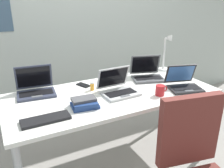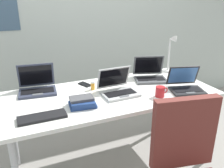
{
  "view_description": "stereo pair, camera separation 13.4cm",
  "coord_description": "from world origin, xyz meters",
  "px_view_note": "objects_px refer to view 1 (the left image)",
  "views": [
    {
      "loc": [
        -0.88,
        -1.7,
        1.56
      ],
      "look_at": [
        0.0,
        0.0,
        0.82
      ],
      "focal_mm": 38.68,
      "sensor_mm": 36.0,
      "label": 1
    },
    {
      "loc": [
        -0.76,
        -1.76,
        1.56
      ],
      "look_at": [
        0.0,
        0.0,
        0.82
      ],
      "focal_mm": 38.68,
      "sensor_mm": 36.0,
      "label": 2
    }
  ],
  "objects_px": {
    "desk_lamp": "(166,53)",
    "laptop_far_corner": "(184,84)",
    "coffee_mug": "(160,90)",
    "computer_mouse": "(109,78)",
    "cell_phone": "(83,85)",
    "book_stack": "(85,103)",
    "external_keyboard": "(46,119)",
    "pill_bottle": "(92,86)",
    "laptop_near_lamp": "(147,74)",
    "laptop_mid_desk": "(118,89)",
    "laptop_by_keyboard": "(36,89)"
  },
  "relations": [
    {
      "from": "desk_lamp",
      "to": "laptop_near_lamp",
      "type": "bearing_deg",
      "value": -159.75
    },
    {
      "from": "laptop_near_lamp",
      "to": "laptop_by_keyboard",
      "type": "relative_size",
      "value": 1.1
    },
    {
      "from": "laptop_mid_desk",
      "to": "external_keyboard",
      "type": "bearing_deg",
      "value": -164.43
    },
    {
      "from": "laptop_near_lamp",
      "to": "pill_bottle",
      "type": "height_order",
      "value": "laptop_near_lamp"
    },
    {
      "from": "laptop_far_corner",
      "to": "pill_bottle",
      "type": "relative_size",
      "value": 4.29
    },
    {
      "from": "book_stack",
      "to": "desk_lamp",
      "type": "bearing_deg",
      "value": 20.93
    },
    {
      "from": "desk_lamp",
      "to": "laptop_near_lamp",
      "type": "relative_size",
      "value": 1.09
    },
    {
      "from": "laptop_mid_desk",
      "to": "external_keyboard",
      "type": "relative_size",
      "value": 0.92
    },
    {
      "from": "pill_bottle",
      "to": "book_stack",
      "type": "height_order",
      "value": "pill_bottle"
    },
    {
      "from": "cell_phone",
      "to": "desk_lamp",
      "type": "bearing_deg",
      "value": -22.71
    },
    {
      "from": "laptop_near_lamp",
      "to": "pill_bottle",
      "type": "relative_size",
      "value": 4.66
    },
    {
      "from": "desk_lamp",
      "to": "computer_mouse",
      "type": "relative_size",
      "value": 4.17
    },
    {
      "from": "cell_phone",
      "to": "laptop_mid_desk",
      "type": "bearing_deg",
      "value": -80.11
    },
    {
      "from": "desk_lamp",
      "to": "pill_bottle",
      "type": "distance_m",
      "value": 0.95
    },
    {
      "from": "computer_mouse",
      "to": "pill_bottle",
      "type": "distance_m",
      "value": 0.31
    },
    {
      "from": "laptop_mid_desk",
      "to": "laptop_far_corner",
      "type": "xyz_separation_m",
      "value": [
        0.58,
        -0.17,
        -0.0
      ]
    },
    {
      "from": "external_keyboard",
      "to": "pill_bottle",
      "type": "xyz_separation_m",
      "value": [
        0.49,
        0.36,
        0.03
      ]
    },
    {
      "from": "laptop_near_lamp",
      "to": "laptop_far_corner",
      "type": "distance_m",
      "value": 0.39
    },
    {
      "from": "laptop_near_lamp",
      "to": "computer_mouse",
      "type": "bearing_deg",
      "value": 157.48
    },
    {
      "from": "computer_mouse",
      "to": "cell_phone",
      "type": "relative_size",
      "value": 0.71
    },
    {
      "from": "coffee_mug",
      "to": "desk_lamp",
      "type": "bearing_deg",
      "value": 47.61
    },
    {
      "from": "laptop_by_keyboard",
      "to": "cell_phone",
      "type": "xyz_separation_m",
      "value": [
        0.43,
        -0.01,
        -0.04
      ]
    },
    {
      "from": "laptop_by_keyboard",
      "to": "pill_bottle",
      "type": "relative_size",
      "value": 4.25
    },
    {
      "from": "laptop_mid_desk",
      "to": "computer_mouse",
      "type": "xyz_separation_m",
      "value": [
        0.08,
        0.34,
        -0.03
      ]
    },
    {
      "from": "desk_lamp",
      "to": "laptop_far_corner",
      "type": "distance_m",
      "value": 0.54
    },
    {
      "from": "laptop_far_corner",
      "to": "book_stack",
      "type": "relative_size",
      "value": 1.56
    },
    {
      "from": "laptop_far_corner",
      "to": "pill_bottle",
      "type": "height_order",
      "value": "laptop_far_corner"
    },
    {
      "from": "pill_bottle",
      "to": "laptop_by_keyboard",
      "type": "bearing_deg",
      "value": 162.26
    },
    {
      "from": "laptop_by_keyboard",
      "to": "book_stack",
      "type": "bearing_deg",
      "value": -57.09
    },
    {
      "from": "laptop_mid_desk",
      "to": "external_keyboard",
      "type": "xyz_separation_m",
      "value": [
        -0.66,
        -0.18,
        -0.03
      ]
    },
    {
      "from": "laptop_near_lamp",
      "to": "laptop_far_corner",
      "type": "height_order",
      "value": "laptop_near_lamp"
    },
    {
      "from": "external_keyboard",
      "to": "book_stack",
      "type": "bearing_deg",
      "value": 13.16
    },
    {
      "from": "book_stack",
      "to": "external_keyboard",
      "type": "bearing_deg",
      "value": -166.6
    },
    {
      "from": "book_stack",
      "to": "laptop_mid_desk",
      "type": "bearing_deg",
      "value": 17.46
    },
    {
      "from": "laptop_by_keyboard",
      "to": "coffee_mug",
      "type": "bearing_deg",
      "value": -29.13
    },
    {
      "from": "desk_lamp",
      "to": "pill_bottle",
      "type": "relative_size",
      "value": 5.07
    },
    {
      "from": "computer_mouse",
      "to": "book_stack",
      "type": "distance_m",
      "value": 0.63
    },
    {
      "from": "laptop_mid_desk",
      "to": "computer_mouse",
      "type": "bearing_deg",
      "value": 76.51
    },
    {
      "from": "pill_bottle",
      "to": "laptop_near_lamp",
      "type": "bearing_deg",
      "value": 2.3
    },
    {
      "from": "computer_mouse",
      "to": "cell_phone",
      "type": "height_order",
      "value": "computer_mouse"
    },
    {
      "from": "laptop_by_keyboard",
      "to": "coffee_mug",
      "type": "distance_m",
      "value": 1.06
    },
    {
      "from": "desk_lamp",
      "to": "laptop_far_corner",
      "type": "bearing_deg",
      "value": -110.57
    },
    {
      "from": "laptop_far_corner",
      "to": "computer_mouse",
      "type": "xyz_separation_m",
      "value": [
        -0.49,
        0.51,
        -0.03
      ]
    },
    {
      "from": "laptop_near_lamp",
      "to": "laptop_far_corner",
      "type": "xyz_separation_m",
      "value": [
        0.14,
        -0.37,
        -0.0
      ]
    },
    {
      "from": "laptop_by_keyboard",
      "to": "cell_phone",
      "type": "bearing_deg",
      "value": -1.28
    },
    {
      "from": "desk_lamp",
      "to": "coffee_mug",
      "type": "relative_size",
      "value": 3.54
    },
    {
      "from": "desk_lamp",
      "to": "coffee_mug",
      "type": "distance_m",
      "value": 0.71
    },
    {
      "from": "laptop_by_keyboard",
      "to": "pill_bottle",
      "type": "xyz_separation_m",
      "value": [
        0.46,
        -0.15,
        -0.01
      ]
    },
    {
      "from": "laptop_mid_desk",
      "to": "book_stack",
      "type": "xyz_separation_m",
      "value": [
        -0.35,
        -0.11,
        -0.01
      ]
    },
    {
      "from": "coffee_mug",
      "to": "external_keyboard",
      "type": "bearing_deg",
      "value": 179.31
    }
  ]
}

